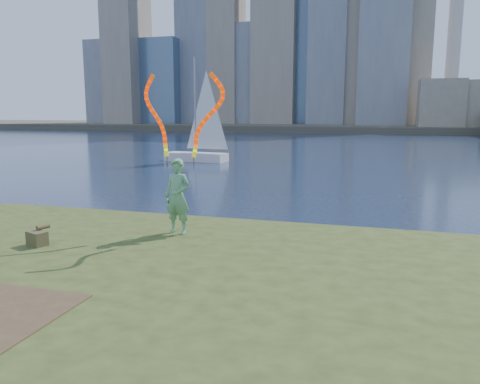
% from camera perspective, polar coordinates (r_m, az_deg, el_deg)
% --- Properties ---
extents(ground, '(320.00, 320.00, 0.00)m').
position_cam_1_polar(ground, '(9.69, -8.48, -13.52)').
color(ground, '#17233B').
rests_on(ground, ground).
extents(grassy_knoll, '(20.00, 18.00, 0.80)m').
position_cam_1_polar(grassy_knoll, '(7.73, -16.05, -17.36)').
color(grassy_knoll, '#354418').
rests_on(grassy_knoll, ground).
extents(far_shore, '(320.00, 40.00, 1.20)m').
position_cam_1_polar(far_shore, '(103.16, 14.46, 7.70)').
color(far_shore, '#474234').
rests_on(far_shore, ground).
extents(woman_with_ribbons, '(2.14, 0.52, 4.24)m').
position_cam_1_polar(woman_with_ribbons, '(11.62, -7.57, 1.66)').
color(woman_with_ribbons, '#198026').
rests_on(woman_with_ribbons, grassy_knoll).
extents(canvas_bag, '(0.53, 0.60, 0.43)m').
position_cam_1_polar(canvas_bag, '(11.66, -23.44, -5.12)').
color(canvas_bag, '#4B4925').
rests_on(canvas_bag, grassy_knoll).
extents(sailboat, '(5.28, 2.13, 7.92)m').
position_cam_1_polar(sailboat, '(36.50, -5.04, 5.90)').
color(sailboat, silver).
rests_on(sailboat, ground).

